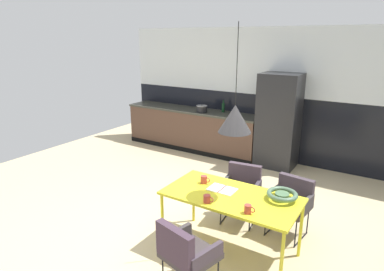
# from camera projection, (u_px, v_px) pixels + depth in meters

# --- Properties ---
(ground_plane) EXTENTS (9.02, 9.02, 0.00)m
(ground_plane) POSITION_uv_depth(u_px,v_px,m) (186.00, 232.00, 4.34)
(ground_plane) COLOR #C8B48A
(back_wall_splashback_dark) EXTENTS (6.94, 0.12, 1.33)m
(back_wall_splashback_dark) POSITION_uv_depth(u_px,v_px,m) (273.00, 128.00, 6.80)
(back_wall_splashback_dark) COLOR black
(back_wall_splashback_dark) RESTS_ON ground
(back_wall_panel_upper) EXTENTS (6.94, 0.12, 1.33)m
(back_wall_panel_upper) POSITION_uv_depth(u_px,v_px,m) (278.00, 62.00, 6.43)
(back_wall_panel_upper) COLOR silver
(back_wall_panel_upper) RESTS_ON back_wall_splashback_dark
(kitchen_counter) EXTENTS (3.17, 0.63, 0.91)m
(kitchen_counter) POSITION_uv_depth(u_px,v_px,m) (192.00, 129.00, 7.47)
(kitchen_counter) COLOR #50362A
(kitchen_counter) RESTS_ON ground
(refrigerator_column) EXTENTS (0.74, 0.60, 1.81)m
(refrigerator_column) POSITION_uv_depth(u_px,v_px,m) (278.00, 121.00, 6.34)
(refrigerator_column) COLOR #232326
(refrigerator_column) RESTS_ON ground
(dining_table) EXTENTS (1.52, 0.78, 0.74)m
(dining_table) POSITION_uv_depth(u_px,v_px,m) (231.00, 199.00, 3.76)
(dining_table) COLOR yellow
(dining_table) RESTS_ON ground
(armchair_head_of_table) EXTENTS (0.54, 0.53, 0.74)m
(armchair_head_of_table) POSITION_uv_depth(u_px,v_px,m) (291.00, 199.00, 4.20)
(armchair_head_of_table) COLOR #3C3537
(armchair_head_of_table) RESTS_ON ground
(armchair_near_window) EXTENTS (0.58, 0.57, 0.79)m
(armchair_near_window) POSITION_uv_depth(u_px,v_px,m) (184.00, 250.00, 3.16)
(armchair_near_window) COLOR #3C3537
(armchair_near_window) RESTS_ON ground
(armchair_far_side) EXTENTS (0.54, 0.53, 0.77)m
(armchair_far_side) POSITION_uv_depth(u_px,v_px,m) (242.00, 186.00, 4.52)
(armchair_far_side) COLOR #3C3537
(armchair_far_side) RESTS_ON ground
(fruit_bowl) EXTENTS (0.34, 0.34, 0.09)m
(fruit_bowl) POSITION_uv_depth(u_px,v_px,m) (282.00, 195.00, 3.62)
(fruit_bowl) COLOR #4C704C
(fruit_bowl) RESTS_ON dining_table
(open_book) EXTENTS (0.32, 0.22, 0.02)m
(open_book) POSITION_uv_depth(u_px,v_px,m) (222.00, 189.00, 3.87)
(open_book) COLOR white
(open_book) RESTS_ON dining_table
(mug_glass_clear) EXTENTS (0.13, 0.08, 0.09)m
(mug_glass_clear) POSITION_uv_depth(u_px,v_px,m) (204.00, 180.00, 4.03)
(mug_glass_clear) COLOR #B23D33
(mug_glass_clear) RESTS_ON dining_table
(mug_wide_latte) EXTENTS (0.12, 0.07, 0.09)m
(mug_wide_latte) POSITION_uv_depth(u_px,v_px,m) (248.00, 209.00, 3.34)
(mug_wide_latte) COLOR #B23D33
(mug_wide_latte) RESTS_ON dining_table
(mug_short_terracotta) EXTENTS (0.12, 0.08, 0.09)m
(mug_short_terracotta) POSITION_uv_depth(u_px,v_px,m) (207.00, 199.00, 3.56)
(mug_short_terracotta) COLOR #B23D33
(mug_short_terracotta) RESTS_ON dining_table
(cooking_pot) EXTENTS (0.23, 0.23, 0.17)m
(cooking_pot) POSITION_uv_depth(u_px,v_px,m) (202.00, 109.00, 7.06)
(cooking_pot) COLOR black
(cooking_pot) RESTS_ON kitchen_counter
(bottle_oil_tall) EXTENTS (0.07, 0.07, 0.26)m
(bottle_oil_tall) POSITION_uv_depth(u_px,v_px,m) (223.00, 107.00, 7.06)
(bottle_oil_tall) COLOR #0F3319
(bottle_oil_tall) RESTS_ON kitchen_counter
(bottle_wine_green) EXTENTS (0.07, 0.07, 0.26)m
(bottle_wine_green) POSITION_uv_depth(u_px,v_px,m) (258.00, 111.00, 6.72)
(bottle_wine_green) COLOR maroon
(bottle_wine_green) RESTS_ON kitchen_counter
(pendant_lamp_over_table_near) EXTENTS (0.36, 0.36, 1.13)m
(pendant_lamp_over_table_near) POSITION_uv_depth(u_px,v_px,m) (235.00, 119.00, 3.51)
(pendant_lamp_over_table_near) COLOR black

